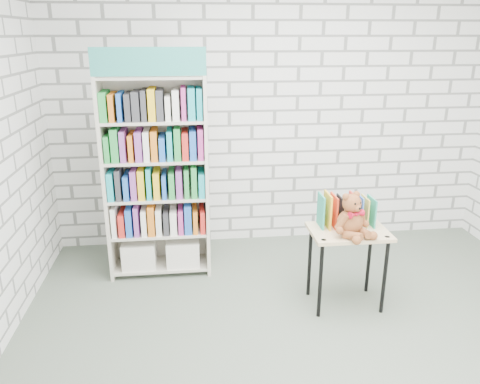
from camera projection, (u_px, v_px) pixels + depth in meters
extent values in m
plane|color=#515C4D|center=(322.00, 351.00, 3.32)|extent=(4.50, 4.50, 0.00)
cube|color=silver|center=(275.00, 111.00, 4.76)|extent=(4.50, 0.02, 2.80)
cube|color=beige|center=(107.00, 181.00, 4.13)|extent=(0.03, 0.35, 1.82)
cube|color=beige|center=(206.00, 177.00, 4.22)|extent=(0.03, 0.35, 1.82)
cube|color=beige|center=(158.00, 174.00, 4.33)|extent=(0.91, 0.02, 1.82)
cube|color=teal|center=(148.00, 62.00, 3.69)|extent=(0.91, 0.02, 0.22)
cube|color=beige|center=(162.00, 264.00, 4.45)|extent=(0.85, 0.33, 0.03)
cube|color=beige|center=(160.00, 231.00, 4.34)|extent=(0.85, 0.33, 0.03)
cube|color=beige|center=(158.00, 196.00, 4.23)|extent=(0.85, 0.33, 0.03)
cube|color=beige|center=(156.00, 159.00, 4.12)|extent=(0.85, 0.33, 0.03)
cube|color=beige|center=(154.00, 120.00, 4.00)|extent=(0.85, 0.33, 0.03)
cube|color=beige|center=(151.00, 77.00, 3.89)|extent=(0.85, 0.33, 0.03)
cube|color=silver|center=(140.00, 253.00, 4.38)|extent=(0.30, 0.29, 0.24)
cube|color=silver|center=(183.00, 251.00, 4.43)|extent=(0.30, 0.29, 0.24)
cube|color=blue|center=(159.00, 218.00, 4.28)|extent=(0.85, 0.29, 0.24)
cube|color=green|center=(157.00, 182.00, 4.17)|extent=(0.85, 0.29, 0.24)
cube|color=orange|center=(155.00, 145.00, 4.06)|extent=(0.85, 0.29, 0.24)
cube|color=#BF338C|center=(152.00, 105.00, 3.95)|extent=(0.85, 0.29, 0.24)
cube|color=tan|center=(349.00, 232.00, 3.72)|extent=(0.62, 0.43, 0.03)
cylinder|color=black|center=(320.00, 281.00, 3.64)|extent=(0.03, 0.03, 0.63)
cylinder|color=black|center=(310.00, 261.00, 3.95)|extent=(0.03, 0.03, 0.63)
cylinder|color=black|center=(385.00, 277.00, 3.69)|extent=(0.03, 0.03, 0.63)
cylinder|color=black|center=(369.00, 258.00, 4.01)|extent=(0.03, 0.03, 0.63)
cylinder|color=black|center=(324.00, 240.00, 3.54)|extent=(0.04, 0.04, 0.01)
cylinder|color=black|center=(387.00, 237.00, 3.59)|extent=(0.04, 0.04, 0.01)
cube|color=#219077|center=(321.00, 212.00, 3.74)|extent=(0.01, 0.19, 0.26)
cube|color=gold|center=(327.00, 211.00, 3.75)|extent=(0.01, 0.19, 0.26)
cube|color=red|center=(334.00, 211.00, 3.75)|extent=(0.01, 0.19, 0.26)
cube|color=black|center=(340.00, 211.00, 3.76)|extent=(0.01, 0.19, 0.26)
cube|color=white|center=(346.00, 211.00, 3.76)|extent=(0.01, 0.19, 0.26)
cube|color=red|center=(352.00, 210.00, 3.77)|extent=(0.01, 0.19, 0.26)
cube|color=blue|center=(359.00, 210.00, 3.77)|extent=(0.01, 0.19, 0.26)
cube|color=gold|center=(365.00, 210.00, 3.78)|extent=(0.01, 0.19, 0.26)
cube|color=#219077|center=(371.00, 210.00, 3.79)|extent=(0.01, 0.19, 0.26)
ellipsoid|color=brown|center=(350.00, 222.00, 3.60)|extent=(0.20, 0.17, 0.20)
sphere|color=brown|center=(352.00, 203.00, 3.55)|extent=(0.15, 0.15, 0.15)
sphere|color=brown|center=(346.00, 197.00, 3.52)|extent=(0.05, 0.05, 0.05)
sphere|color=brown|center=(356.00, 195.00, 3.57)|extent=(0.05, 0.05, 0.05)
sphere|color=brown|center=(357.00, 208.00, 3.51)|extent=(0.06, 0.06, 0.06)
sphere|color=black|center=(355.00, 204.00, 3.48)|extent=(0.02, 0.02, 0.02)
sphere|color=black|center=(360.00, 203.00, 3.51)|extent=(0.02, 0.02, 0.02)
sphere|color=black|center=(360.00, 209.00, 3.49)|extent=(0.02, 0.02, 0.02)
cylinder|color=brown|center=(342.00, 222.00, 3.53)|extent=(0.12, 0.07, 0.14)
cylinder|color=brown|center=(362.00, 217.00, 3.63)|extent=(0.10, 0.11, 0.14)
sphere|color=brown|center=(340.00, 230.00, 3.52)|extent=(0.06, 0.06, 0.06)
sphere|color=brown|center=(365.00, 224.00, 3.65)|extent=(0.06, 0.06, 0.06)
cylinder|color=brown|center=(353.00, 236.00, 3.51)|extent=(0.15, 0.16, 0.08)
cylinder|color=brown|center=(364.00, 233.00, 3.57)|extent=(0.08, 0.16, 0.08)
sphere|color=brown|center=(357.00, 240.00, 3.45)|extent=(0.07, 0.07, 0.07)
sphere|color=brown|center=(373.00, 236.00, 3.53)|extent=(0.07, 0.07, 0.07)
cone|color=#B50B26|center=(353.00, 215.00, 3.51)|extent=(0.07, 0.07, 0.05)
cone|color=#B50B26|center=(360.00, 213.00, 3.54)|extent=(0.07, 0.07, 0.05)
sphere|color=#B50B26|center=(357.00, 214.00, 3.52)|extent=(0.03, 0.03, 0.03)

